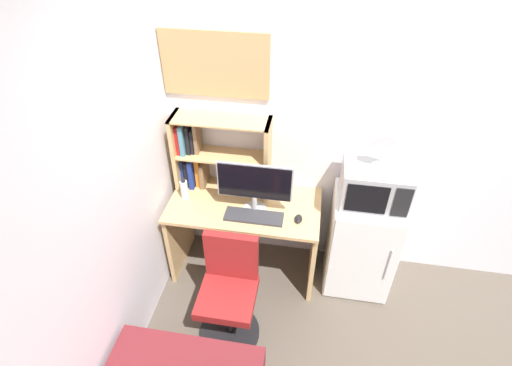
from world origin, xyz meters
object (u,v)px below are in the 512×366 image
Objects in this scene: hutch_bookshelf at (207,152)px; monitor at (255,185)px; computer_mouse at (298,219)px; water_bottle at (184,189)px; desk_fan at (383,149)px; desk_chair at (229,296)px; mini_fridge at (361,242)px; microwave at (375,184)px; keyboard at (254,217)px; wall_corkboard at (215,65)px.

hutch_bookshelf is 1.34× the size of monitor.
water_bottle is (-0.93, 0.12, 0.07)m from computer_mouse.
desk_chair is at bearing -145.95° from desk_fan.
hutch_bookshelf is at bearing 172.70° from mini_fridge.
mini_fridge is (0.87, 0.09, -0.56)m from monitor.
microwave reaches higher than desk_chair.
monitor reaches higher than mini_fridge.
water_bottle is (-0.59, 0.14, 0.07)m from keyboard.
microwave is at bearing 16.35° from computer_mouse.
hutch_bookshelf is at bearing 112.21° from desk_chair.
hutch_bookshelf is 0.35m from water_bottle.
keyboard is 0.96× the size of microwave.
hutch_bookshelf reaches higher than mini_fridge.
computer_mouse is 1.29m from wall_corkboard.
wall_corkboard is at bearing 51.42° from hutch_bookshelf.
water_bottle reaches higher than desk_chair.
water_bottle is at bearing 172.79° from computer_mouse.
keyboard is at bearing -168.32° from microwave.
microwave reaches higher than computer_mouse.
hutch_bookshelf is 1.31m from microwave.
hutch_bookshelf is 0.70m from wall_corkboard.
computer_mouse is 0.80m from desk_fan.
monitor is 0.63× the size of mini_fridge.
wall_corkboard reaches higher than computer_mouse.
desk_chair is (0.49, -0.62, -0.44)m from water_bottle.
mini_fridge is (1.46, 0.03, -0.39)m from water_bottle.
microwave reaches higher than mini_fridge.
mini_fridge is 1.93× the size of microwave.
desk_chair is (-0.44, -0.50, -0.37)m from computer_mouse.
computer_mouse is 0.37× the size of desk_fan.
hutch_bookshelf is at bearing 149.26° from monitor.
computer_mouse is 0.10× the size of mini_fridge.
hutch_bookshelf reaches higher than monitor.
wall_corkboard reaches higher than keyboard.
desk_fan is at bearing -65.06° from microwave.
computer_mouse is at bearing -163.96° from mini_fridge.
microwave is 0.30m from desk_fan.
water_bottle is at bearing -178.85° from desk_fan.
wall_corkboard is at bearing 167.81° from microwave.
hutch_bookshelf is at bearing -128.58° from wall_corkboard.
hutch_bookshelf is 1.12m from desk_chair.
desk_fan is 0.29× the size of desk_chair.
desk_chair is at bearing -99.14° from monitor.
water_bottle is 0.71× the size of desk_fan.
microwave is at bearing -7.17° from hutch_bookshelf.
mini_fridge is at bearing 135.61° from desk_fan.
monitor reaches higher than desk_chair.
desk_fan is 1.51m from desk_chair.
monitor is at bearing -45.56° from wall_corkboard.
mini_fridge is 1.17m from desk_chair.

